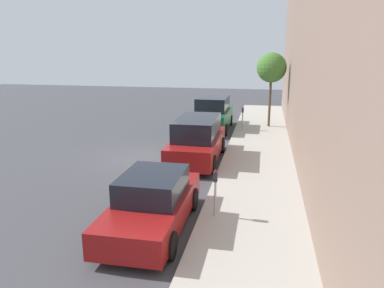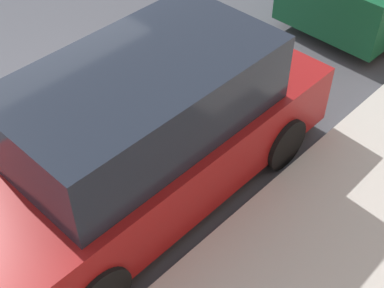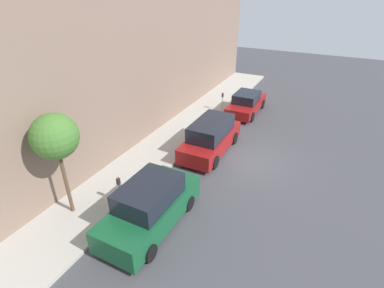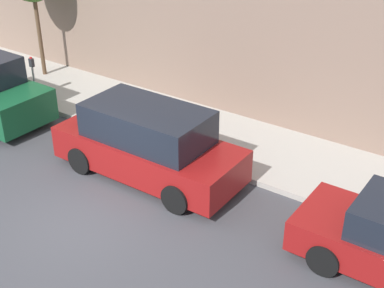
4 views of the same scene
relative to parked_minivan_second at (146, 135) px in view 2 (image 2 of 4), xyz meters
The scene contains 2 objects.
ground_plane 2.56m from the parked_minivan_second, behind, with size 60.00×60.00×0.00m, color #424247.
parked_minivan_second is the anchor object (origin of this frame).
Camera 2 is at (5.93, -2.84, 5.10)m, focal length 50.00 mm.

